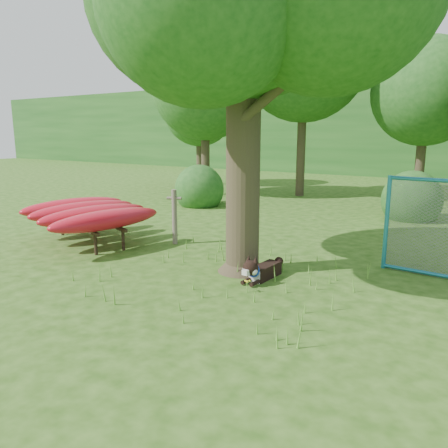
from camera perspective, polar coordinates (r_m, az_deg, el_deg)
The scene contains 12 objects.
ground at distance 7.36m, azimuth -6.51°, elevation -9.08°, with size 80.00×80.00×0.00m, color #23490E.
wooden_post at distance 10.43m, azimuth -6.48°, elevation 1.11°, with size 0.35×0.20×1.31m.
kayak_rack at distance 11.03m, azimuth -17.19°, elevation 1.42°, with size 3.31×3.57×0.95m.
husky_dog at distance 7.95m, azimuth 4.79°, elevation -6.05°, with size 0.34×1.17×0.52m.
wildflower_clump at distance 7.34m, azimuth 3.04°, elevation -7.60°, with size 0.10×0.09×0.22m.
bg_tree_a at distance 18.87m, azimuth -2.52°, elevation 17.47°, with size 4.40×4.40×6.70m.
bg_tree_b at distance 19.04m, azimuth 10.45°, elevation 20.66°, with size 5.20×5.20×8.22m.
bg_tree_c at distance 18.56m, azimuth 24.93°, elevation 15.35°, with size 4.00×4.00×6.12m.
bg_tree_f at distance 22.70m, azimuth -3.25°, elevation 14.59°, with size 3.60×3.60×5.55m.
shrub_left at distance 16.09m, azimuth -3.23°, elevation 2.42°, with size 1.80×1.80×1.80m, color #1D511A.
shrub_mid at distance 14.71m, azimuth 23.12°, elevation 0.60°, with size 1.80×1.80×1.80m, color #1D511A.
wooded_hillside at distance 33.57m, azimuth 26.13°, elevation 11.27°, with size 80.00×12.00×6.00m, color #1D511A.
Camera 1 is at (4.43, -5.27, 2.61)m, focal length 35.00 mm.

